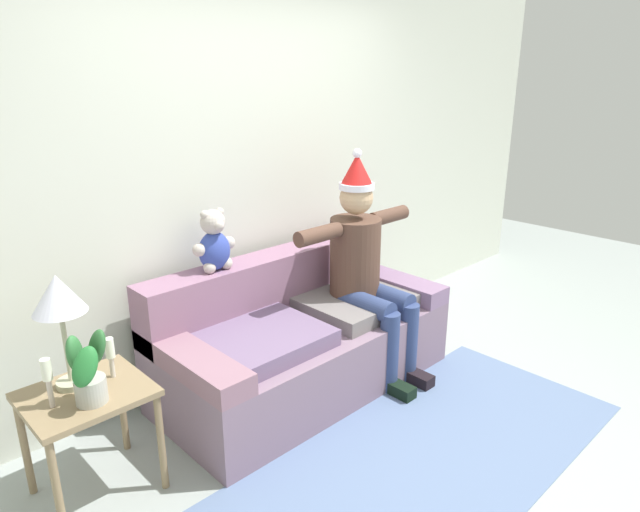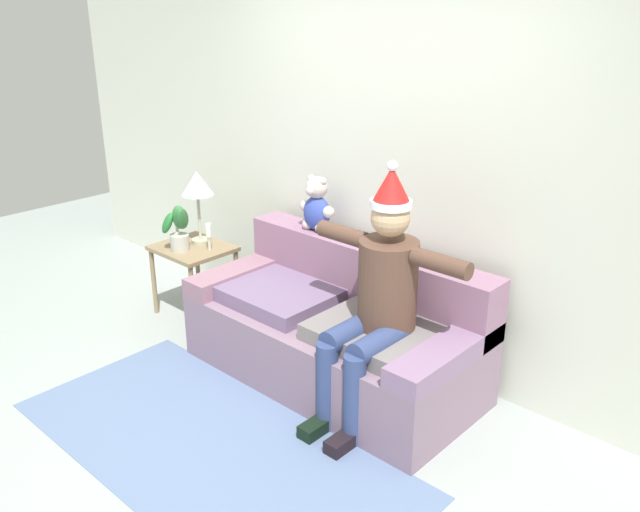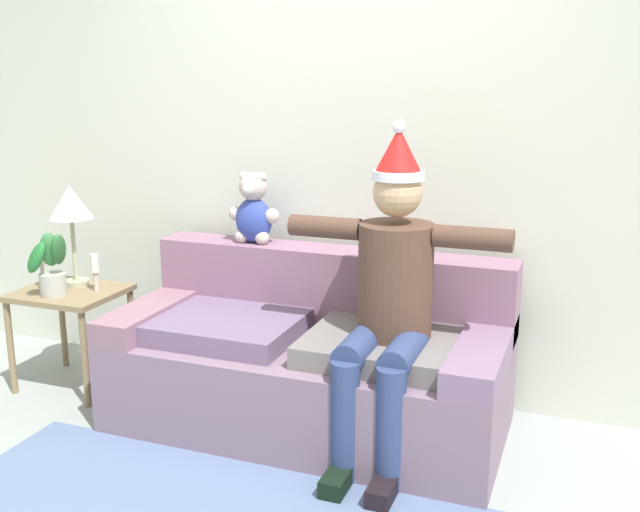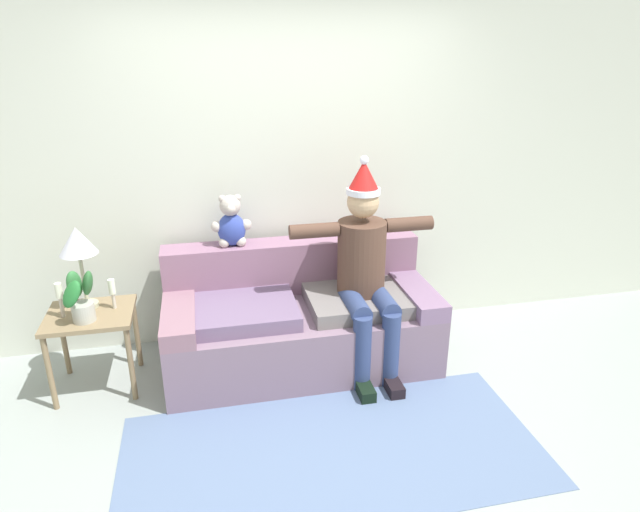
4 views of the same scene
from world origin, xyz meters
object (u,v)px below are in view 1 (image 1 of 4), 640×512
Objects in this scene: person_seated at (366,264)px; side_table at (88,408)px; teddy_bear at (214,243)px; couch at (301,337)px; candle_tall at (48,376)px; candle_short at (110,352)px; potted_plant at (88,370)px; table_lamp at (59,300)px.

person_seated is 1.87m from side_table.
couch is at bearing -32.17° from teddy_bear.
couch is 1.61m from candle_tall.
candle_short is (-1.69, 0.14, -0.08)m from person_seated.
candle_tall is at bearing 146.95° from potted_plant.
table_lamp is at bearing 178.57° from couch.
table_lamp reaches higher than potted_plant.
table_lamp reaches higher than couch.
side_table is at bearing -76.71° from table_lamp.
side_table is 2.36× the size of candle_tall.
table_lamp is at bearing -166.44° from teddy_bear.
person_seated is 1.01m from teddy_bear.
potted_plant is (-1.42, -0.17, 0.40)m from couch.
table_lamp reaches higher than side_table.
candle_tall is at bearing -177.04° from couch.
person_seated is 3.98× the size of teddy_bear.
side_table is 0.27m from candle_short.
candle_short is at bearing -17.67° from table_lamp.
couch is 3.41× the size of side_table.
table_lamp is at bearing 162.33° from candle_short.
candle_short is at bearing 11.01° from candle_tall.
couch is 1.58m from table_lamp.
person_seated is 2.00m from candle_tall.
person_seated reaches higher than couch.
candle_tall is (-0.13, -0.12, -0.29)m from table_lamp.
table_lamp is 0.36m from candle_short.
potted_plant is 1.74× the size of candle_short.
potted_plant is 0.23m from candle_short.
table_lamp is 2.37× the size of candle_tall.
couch is 5.29× the size of potted_plant.
side_table is (-0.97, -0.34, -0.53)m from teddy_bear.
candle_short is (-0.82, -0.30, -0.31)m from teddy_bear.
candle_tall is 0.31m from candle_short.
teddy_bear is (-0.44, 0.28, 0.68)m from couch.
potted_plant reaches higher than candle_short.
teddy_bear is (-0.88, 0.44, 0.24)m from person_seated.
side_table is (-1.85, 0.10, -0.30)m from person_seated.
teddy_bear is at bearing 24.50° from potted_plant.
teddy_bear is 1.02m from table_lamp.
candle_short is at bearing 14.54° from side_table.
candle_short is at bearing -179.05° from couch.
person_seated is at bearing -2.41° from candle_tall.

